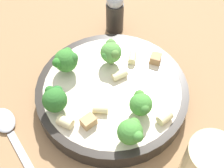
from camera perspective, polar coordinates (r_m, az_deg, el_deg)
ground_plane at (r=0.55m, az=0.00°, el=-2.70°), size 2.00×2.00×0.00m
pasta_bowl at (r=0.54m, az=0.00°, el=-1.53°), size 0.26×0.26×0.03m
broccoli_floret_0 at (r=0.45m, az=3.49°, el=-8.67°), size 0.04×0.04×0.04m
broccoli_floret_1 at (r=0.49m, az=-10.46°, el=-2.73°), size 0.04×0.04×0.04m
broccoli_floret_2 at (r=0.48m, az=5.35°, el=-3.61°), size 0.04×0.04×0.04m
broccoli_floret_3 at (r=0.53m, az=-8.40°, el=4.35°), size 0.04×0.04×0.05m
broccoli_floret_4 at (r=0.54m, az=-0.15°, el=5.87°), size 0.04×0.04×0.05m
rigatoni_0 at (r=0.49m, az=9.60°, el=-6.07°), size 0.03×0.03×0.02m
rigatoni_1 at (r=0.48m, az=-8.56°, el=-6.88°), size 0.03×0.03×0.02m
rigatoni_2 at (r=0.49m, az=-2.15°, el=-4.61°), size 0.02×0.03×0.01m
rigatoni_3 at (r=0.56m, az=3.76°, el=4.89°), size 0.03×0.02×0.01m
rigatoni_4 at (r=0.53m, az=1.40°, el=1.66°), size 0.02×0.03×0.01m
chicken_chunk_0 at (r=0.48m, az=-4.32°, el=-6.83°), size 0.03×0.03×0.02m
chicken_chunk_1 at (r=0.56m, az=7.95°, el=4.64°), size 0.03×0.02×0.02m
pepper_shaker at (r=0.64m, az=0.52°, el=13.05°), size 0.04×0.04×0.09m
spoon at (r=0.54m, az=-18.35°, el=-7.95°), size 0.15×0.11×0.01m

